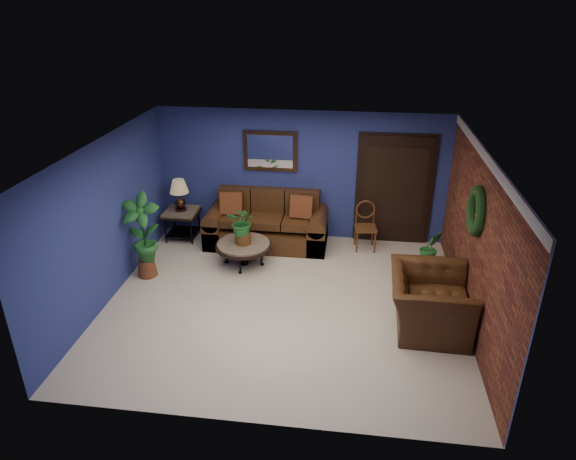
# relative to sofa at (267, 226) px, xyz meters

# --- Properties ---
(floor) EXTENTS (5.50, 5.50, 0.00)m
(floor) POSITION_rel_sofa_xyz_m (0.61, -2.09, -0.34)
(floor) COLOR beige
(floor) RESTS_ON ground
(wall_back) EXTENTS (5.50, 0.04, 2.50)m
(wall_back) POSITION_rel_sofa_xyz_m (0.61, 0.41, 0.91)
(wall_back) COLOR navy
(wall_back) RESTS_ON ground
(wall_left) EXTENTS (0.04, 5.00, 2.50)m
(wall_left) POSITION_rel_sofa_xyz_m (-2.14, -2.09, 0.91)
(wall_left) COLOR navy
(wall_left) RESTS_ON ground
(wall_right_brick) EXTENTS (0.04, 5.00, 2.50)m
(wall_right_brick) POSITION_rel_sofa_xyz_m (3.36, -2.09, 0.91)
(wall_right_brick) COLOR brown
(wall_right_brick) RESTS_ON ground
(ceiling) EXTENTS (5.50, 5.00, 0.02)m
(ceiling) POSITION_rel_sofa_xyz_m (0.61, -2.09, 2.16)
(ceiling) COLOR white
(ceiling) RESTS_ON wall_back
(crown_molding) EXTENTS (0.03, 5.00, 0.14)m
(crown_molding) POSITION_rel_sofa_xyz_m (3.33, -2.09, 2.09)
(crown_molding) COLOR white
(crown_molding) RESTS_ON wall_right_brick
(wall_mirror) EXTENTS (1.02, 0.06, 0.77)m
(wall_mirror) POSITION_rel_sofa_xyz_m (0.01, 0.37, 1.38)
(wall_mirror) COLOR #3C2615
(wall_mirror) RESTS_ON wall_back
(closet_door) EXTENTS (1.44, 0.06, 2.18)m
(closet_door) POSITION_rel_sofa_xyz_m (2.36, 0.38, 0.71)
(closet_door) COLOR black
(closet_door) RESTS_ON wall_back
(wreath) EXTENTS (0.16, 0.72, 0.72)m
(wreath) POSITION_rel_sofa_xyz_m (3.30, -2.04, 1.36)
(wreath) COLOR black
(wreath) RESTS_ON wall_right_brick
(sofa) EXTENTS (2.29, 0.99, 1.03)m
(sofa) POSITION_rel_sofa_xyz_m (0.00, 0.00, 0.00)
(sofa) COLOR #422612
(sofa) RESTS_ON ground
(coffee_table) EXTENTS (0.98, 0.98, 0.42)m
(coffee_table) POSITION_rel_sofa_xyz_m (-0.27, -0.94, 0.03)
(coffee_table) COLOR #4C4742
(coffee_table) RESTS_ON ground
(end_table) EXTENTS (0.65, 0.65, 0.59)m
(end_table) POSITION_rel_sofa_xyz_m (-1.69, -0.04, 0.12)
(end_table) COLOR #4C4742
(end_table) RESTS_ON ground
(table_lamp) EXTENTS (0.36, 0.36, 0.60)m
(table_lamp) POSITION_rel_sofa_xyz_m (-1.69, -0.04, 0.64)
(table_lamp) COLOR #3C2615
(table_lamp) RESTS_ON end_table
(side_chair) EXTENTS (0.43, 0.43, 0.92)m
(side_chair) POSITION_rel_sofa_xyz_m (1.86, 0.03, 0.18)
(side_chair) COLOR #592E19
(side_chair) RESTS_ON ground
(armchair) EXTENTS (1.17, 1.32, 0.84)m
(armchair) POSITION_rel_sofa_xyz_m (2.76, -2.42, 0.08)
(armchair) COLOR #422612
(armchair) RESTS_ON ground
(coffee_plant) EXTENTS (0.58, 0.53, 0.69)m
(coffee_plant) POSITION_rel_sofa_xyz_m (-0.27, -0.94, 0.46)
(coffee_plant) COLOR brown
(coffee_plant) RESTS_ON coffee_table
(floor_plant) EXTENTS (0.43, 0.38, 0.81)m
(floor_plant) POSITION_rel_sofa_xyz_m (2.96, -0.81, 0.08)
(floor_plant) COLOR brown
(floor_plant) RESTS_ON ground
(tall_plant) EXTENTS (0.67, 0.48, 1.48)m
(tall_plant) POSITION_rel_sofa_xyz_m (-1.84, -1.54, 0.46)
(tall_plant) COLOR brown
(tall_plant) RESTS_ON ground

